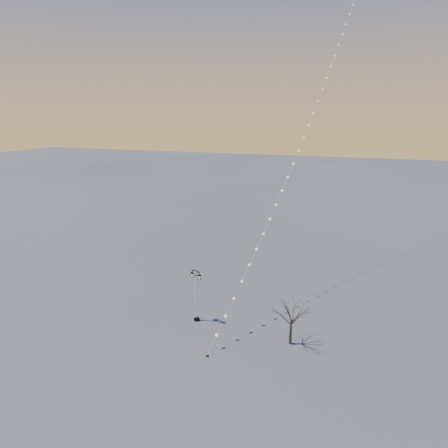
% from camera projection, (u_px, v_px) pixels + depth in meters
% --- Properties ---
extents(ground, '(300.00, 300.00, 0.00)m').
position_uv_depth(ground, '(196.00, 342.00, 32.84)').
color(ground, '#454646').
rests_on(ground, ground).
extents(street_lamp, '(1.21, 0.66, 4.88)m').
position_uv_depth(street_lamp, '(196.00, 292.00, 35.62)').
color(street_lamp, black).
rests_on(street_lamp, ground).
extents(bare_tree, '(2.36, 2.36, 3.91)m').
position_uv_depth(bare_tree, '(292.00, 313.00, 31.96)').
color(bare_tree, '#352B22').
rests_on(bare_tree, ground).
extents(kite_train, '(7.83, 40.58, 36.08)m').
position_uv_depth(kite_train, '(307.00, 113.00, 43.14)').
color(kite_train, '#2E221A').
rests_on(kite_train, ground).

